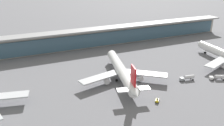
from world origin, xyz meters
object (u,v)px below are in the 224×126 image
Objects in this scene: service_truck_by_tail_yellow at (157,100)px; service_truck_at_far_stand_grey at (188,77)px; service_truck_mid_apron_white at (218,77)px; airliner_centre_stand at (122,71)px.

service_truck_at_far_stand_grey is (30.12, 13.41, 0.83)m from service_truck_by_tail_yellow.
service_truck_by_tail_yellow is at bearing -171.95° from service_truck_mid_apron_white.
airliner_centre_stand reaches higher than service_truck_mid_apron_white.
airliner_centre_stand is 38.43m from service_truck_at_far_stand_grey.
service_truck_mid_apron_white is 17.74m from service_truck_at_far_stand_grey.
airliner_centre_stand reaches higher than service_truck_by_tail_yellow.
service_truck_at_far_stand_grey is at bearing 24.00° from service_truck_by_tail_yellow.
service_truck_by_tail_yellow is 0.37× the size of service_truck_at_far_stand_grey.
service_truck_mid_apron_white reaches higher than service_truck_by_tail_yellow.
service_truck_at_far_stand_grey is (34.60, -16.28, -3.85)m from airliner_centre_stand.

